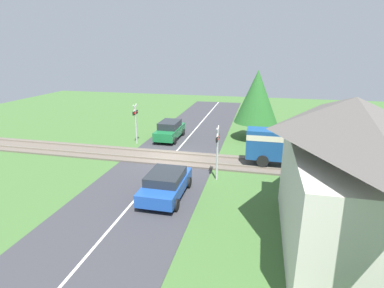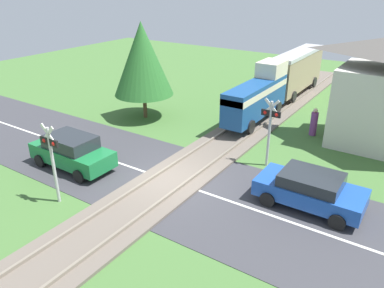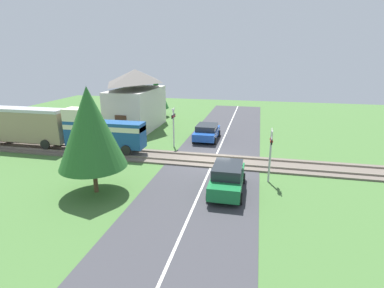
% 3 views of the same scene
% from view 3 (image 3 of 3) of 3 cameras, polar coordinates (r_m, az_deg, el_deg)
% --- Properties ---
extents(ground_plane, '(60.00, 60.00, 0.00)m').
position_cam_3_polar(ground_plane, '(21.35, 4.13, -3.35)').
color(ground_plane, '#426B33').
extents(road_surface, '(48.00, 6.40, 0.02)m').
position_cam_3_polar(road_surface, '(21.34, 4.13, -3.32)').
color(road_surface, '#38383D').
rests_on(road_surface, ground_plane).
extents(track_bed, '(2.80, 48.00, 0.24)m').
position_cam_3_polar(track_bed, '(21.32, 4.13, -3.18)').
color(track_bed, '#665B51').
rests_on(track_bed, ground_plane).
extents(train, '(1.58, 13.73, 3.18)m').
position_cam_3_polar(train, '(25.54, -24.21, 2.92)').
color(train, navy).
rests_on(train, track_bed).
extents(car_near_crossing, '(4.11, 1.84, 1.58)m').
position_cam_3_polar(car_near_crossing, '(16.64, 6.76, -6.38)').
color(car_near_crossing, '#197038').
rests_on(car_near_crossing, ground_plane).
extents(car_far_side, '(4.00, 2.04, 1.37)m').
position_cam_3_polar(car_far_side, '(26.53, 2.84, 2.36)').
color(car_far_side, '#1E4CA8').
rests_on(car_far_side, ground_plane).
extents(crossing_signal_west_approach, '(0.90, 0.18, 3.25)m').
position_cam_3_polar(crossing_signal_west_approach, '(17.88, 14.77, -0.87)').
color(crossing_signal_west_approach, '#B7B7B7').
rests_on(crossing_signal_west_approach, ground_plane).
extents(crossing_signal_east_approach, '(0.90, 0.18, 3.25)m').
position_cam_3_polar(crossing_signal_east_approach, '(24.14, -3.55, 4.17)').
color(crossing_signal_east_approach, '#B7B7B7').
rests_on(crossing_signal_east_approach, ground_plane).
extents(station_building, '(8.14, 4.04, 5.92)m').
position_cam_3_polar(station_building, '(30.73, -10.53, 8.18)').
color(station_building, beige).
rests_on(station_building, ground_plane).
extents(pedestrian_by_station, '(0.39, 0.39, 1.56)m').
position_cam_3_polar(pedestrian_by_station, '(26.77, -13.20, 2.01)').
color(pedestrian_by_station, '#7F3D84').
rests_on(pedestrian_by_station, ground_plane).
extents(tree_by_station, '(2.99, 2.99, 4.62)m').
position_cam_3_polar(tree_by_station, '(36.58, -6.85, 9.58)').
color(tree_by_station, brown).
rests_on(tree_by_station, ground_plane).
extents(tree_roadside_hedge, '(3.59, 3.59, 5.81)m').
position_cam_3_polar(tree_roadside_hedge, '(16.45, -18.84, 2.97)').
color(tree_roadside_hedge, brown).
rests_on(tree_roadside_hedge, ground_plane).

